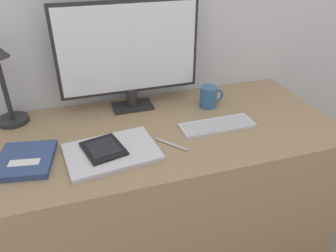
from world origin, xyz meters
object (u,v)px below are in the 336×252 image
object	(u,v)px
desk_lamp	(1,77)
pen	(171,144)
keyboard	(217,125)
notebook	(25,160)
coffee_mug	(209,97)
monitor	(129,53)
laptop	(112,152)
ereader	(103,148)

from	to	relation	value
desk_lamp	pen	distance (m)	0.71
keyboard	notebook	size ratio (longest dim) A/B	1.30
keyboard	coffee_mug	distance (m)	0.19
pen	keyboard	bearing A→B (deg)	18.30
pen	monitor	bearing A→B (deg)	101.45
laptop	coffee_mug	world-z (taller)	coffee_mug
desk_lamp	pen	size ratio (longest dim) A/B	2.96
monitor	coffee_mug	distance (m)	0.40
laptop	pen	world-z (taller)	laptop
monitor	notebook	distance (m)	0.58
laptop	notebook	world-z (taller)	notebook
desk_lamp	notebook	xyz separation A→B (m)	(0.06, -0.32, -0.19)
desk_lamp	pen	bearing A→B (deg)	-32.42
ereader	monitor	bearing A→B (deg)	61.98
monitor	coffee_mug	world-z (taller)	monitor
monitor	notebook	world-z (taller)	monitor
notebook	coffee_mug	size ratio (longest dim) A/B	2.09
pen	coffee_mug	bearing A→B (deg)	44.25
laptop	ereader	world-z (taller)	ereader
laptop	notebook	size ratio (longest dim) A/B	1.46
monitor	keyboard	size ratio (longest dim) A/B	1.98
notebook	pen	world-z (taller)	notebook
ereader	desk_lamp	xyz separation A→B (m)	(-0.33, 0.34, 0.18)
monitor	coffee_mug	xyz separation A→B (m)	(0.33, -0.10, -0.20)
keyboard	pen	size ratio (longest dim) A/B	2.63
desk_lamp	keyboard	bearing A→B (deg)	-20.16
laptop	desk_lamp	size ratio (longest dim) A/B	1.00
ereader	keyboard	bearing A→B (deg)	6.22
monitor	notebook	bearing A→B (deg)	-145.40
laptop	ereader	bearing A→B (deg)	155.99
notebook	pen	bearing A→B (deg)	-5.50
notebook	coffee_mug	bearing A→B (deg)	14.91
laptop	notebook	xyz separation A→B (m)	(-0.29, 0.04, 0.00)
keyboard	ereader	size ratio (longest dim) A/B	1.69
pen	desk_lamp	bearing A→B (deg)	147.58
keyboard	laptop	world-z (taller)	laptop
ereader	coffee_mug	world-z (taller)	coffee_mug
ereader	coffee_mug	xyz separation A→B (m)	(0.51, 0.23, 0.02)
ereader	notebook	distance (m)	0.26
keyboard	notebook	bearing A→B (deg)	-178.13
ereader	coffee_mug	bearing A→B (deg)	24.59
coffee_mug	pen	world-z (taller)	coffee_mug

